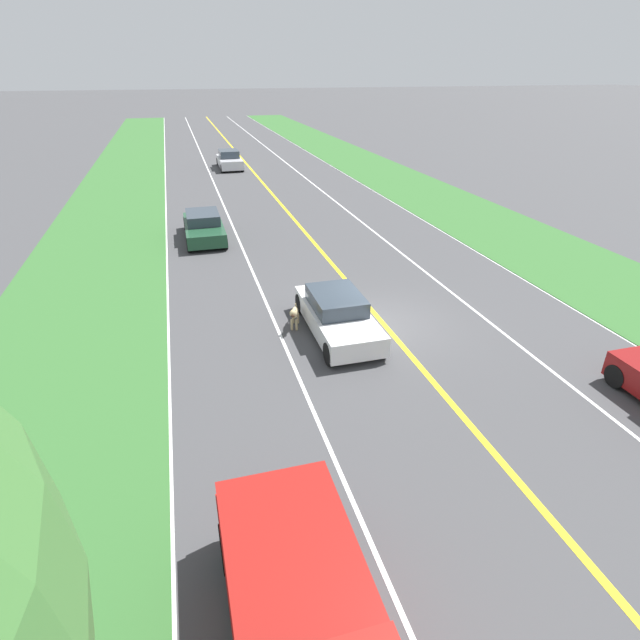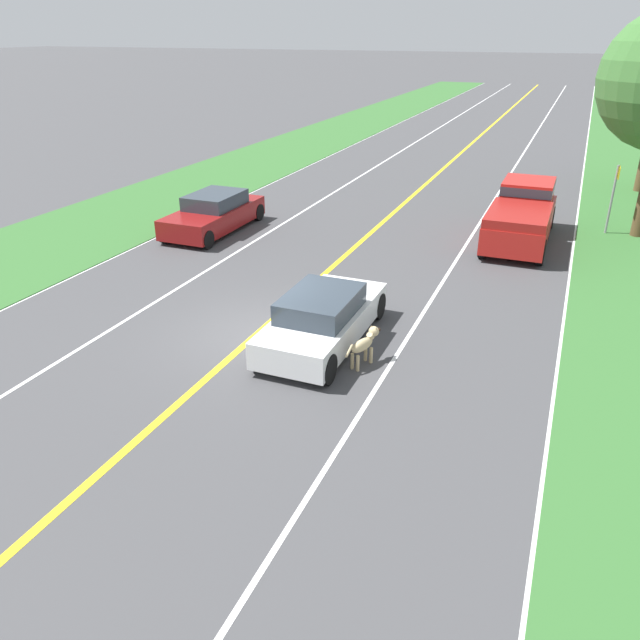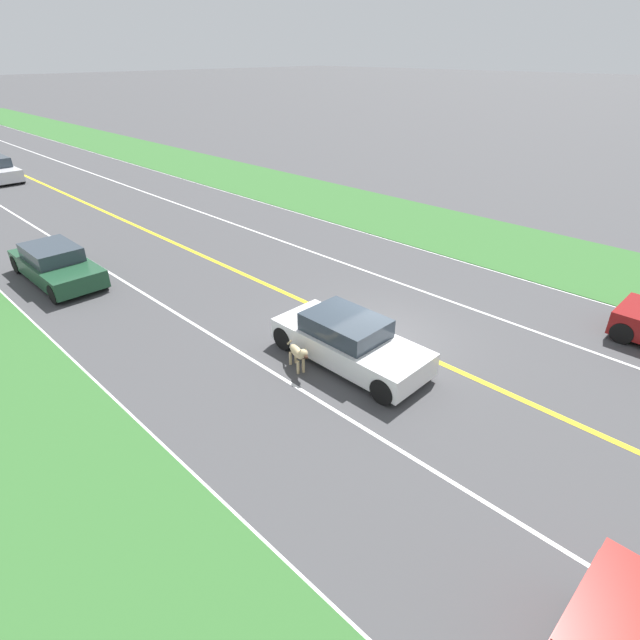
# 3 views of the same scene
# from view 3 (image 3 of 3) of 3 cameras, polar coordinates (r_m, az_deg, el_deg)

# --- Properties ---
(ground_plane) EXTENTS (400.00, 400.00, 0.00)m
(ground_plane) POSITION_cam_3_polar(r_m,az_deg,el_deg) (14.94, 7.00, -1.86)
(ground_plane) COLOR #424244
(centre_divider_line) EXTENTS (0.18, 160.00, 0.01)m
(centre_divider_line) POSITION_cam_3_polar(r_m,az_deg,el_deg) (14.94, 7.00, -1.85)
(centre_divider_line) COLOR yellow
(centre_divider_line) RESTS_ON ground
(lane_edge_line_right) EXTENTS (0.14, 160.00, 0.01)m
(lane_edge_line_right) POSITION_cam_3_polar(r_m,az_deg,el_deg) (11.26, -16.51, -14.73)
(lane_edge_line_right) COLOR white
(lane_edge_line_right) RESTS_ON ground
(lane_edge_line_left) EXTENTS (0.14, 160.00, 0.01)m
(lane_edge_line_left) POSITION_cam_3_polar(r_m,az_deg,el_deg) (20.43, 19.33, 5.33)
(lane_edge_line_left) COLOR white
(lane_edge_line_left) RESTS_ON ground
(lane_dash_same_dir) EXTENTS (0.10, 160.00, 0.01)m
(lane_dash_same_dir) POSITION_cam_3_polar(r_m,az_deg,el_deg) (12.75, -2.88, -7.53)
(lane_dash_same_dir) COLOR white
(lane_dash_same_dir) RESTS_ON ground
(lane_dash_oncoming) EXTENTS (0.10, 160.00, 0.01)m
(lane_dash_oncoming) POSITION_cam_3_polar(r_m,az_deg,el_deg) (17.55, 14.12, 2.31)
(lane_dash_oncoming) COLOR white
(lane_dash_oncoming) RESTS_ON ground
(grass_verge_right) EXTENTS (6.00, 160.00, 0.03)m
(grass_verge_right) POSITION_cam_3_polar(r_m,az_deg,el_deg) (10.73, -31.29, -21.15)
(grass_verge_right) COLOR #33662D
(grass_verge_right) RESTS_ON ground
(grass_verge_left) EXTENTS (6.00, 160.00, 0.03)m
(grass_verge_left) POSITION_cam_3_polar(r_m,az_deg,el_deg) (23.04, 22.76, 7.30)
(grass_verge_left) COLOR #33662D
(grass_verge_left) RESTS_ON ground
(ego_car) EXTENTS (1.81, 4.43, 1.31)m
(ego_car) POSITION_cam_3_polar(r_m,az_deg,el_deg) (13.40, 3.33, -2.42)
(ego_car) COLOR white
(ego_car) RESTS_ON ground
(dog) EXTENTS (0.50, 1.19, 0.83)m
(dog) POSITION_cam_3_polar(r_m,az_deg,el_deg) (13.06, -2.51, -3.83)
(dog) COLOR #D1B784
(dog) RESTS_ON ground
(car_trailing_near) EXTENTS (1.86, 4.59, 1.29)m
(car_trailing_near) POSITION_cam_3_polar(r_m,az_deg,el_deg) (20.66, -27.96, 5.63)
(car_trailing_near) COLOR #1E472D
(car_trailing_near) RESTS_ON ground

